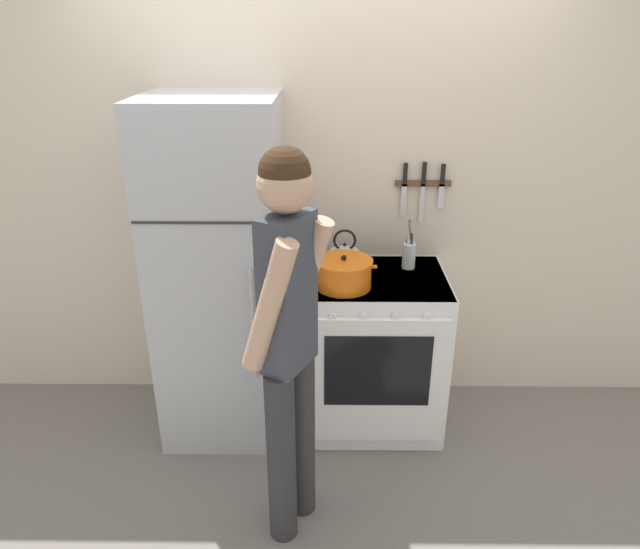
{
  "coord_description": "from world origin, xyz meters",
  "views": [
    {
      "loc": [
        0.03,
        -3.1,
        2.17
      ],
      "look_at": [
        0.0,
        -0.46,
        1.0
      ],
      "focal_mm": 32.0,
      "sensor_mm": 36.0,
      "label": 1
    }
  ],
  "objects": [
    {
      "name": "ground_plane",
      "position": [
        0.0,
        0.0,
        0.0
      ],
      "size": [
        14.0,
        14.0,
        0.0
      ],
      "primitive_type": "plane",
      "color": "slate"
    },
    {
      "name": "wall_back",
      "position": [
        0.0,
        0.03,
        1.27
      ],
      "size": [
        10.0,
        0.06,
        2.55
      ],
      "color": "beige",
      "rests_on": "ground_plane"
    },
    {
      "name": "refrigerator",
      "position": [
        -0.53,
        -0.33,
        0.93
      ],
      "size": [
        0.66,
        0.68,
        1.86
      ],
      "color": "#B7BABF",
      "rests_on": "ground_plane"
    },
    {
      "name": "stove_range",
      "position": [
        0.3,
        -0.33,
        0.47
      ],
      "size": [
        0.78,
        0.65,
        0.92
      ],
      "color": "white",
      "rests_on": "ground_plane"
    },
    {
      "name": "dutch_oven_pot",
      "position": [
        0.13,
        -0.43,
        0.99
      ],
      "size": [
        0.34,
        0.3,
        0.18
      ],
      "color": "orange",
      "rests_on": "stove_range"
    },
    {
      "name": "tea_kettle",
      "position": [
        0.14,
        -0.18,
        0.99
      ],
      "size": [
        0.2,
        0.16,
        0.23
      ],
      "color": "silver",
      "rests_on": "stove_range"
    },
    {
      "name": "utensil_jar",
      "position": [
        0.49,
        -0.18,
        1.0
      ],
      "size": [
        0.08,
        0.07,
        0.28
      ],
      "color": "silver",
      "rests_on": "stove_range"
    },
    {
      "name": "person",
      "position": [
        -0.12,
        -1.09,
        1.01
      ],
      "size": [
        0.4,
        0.44,
        1.78
      ],
      "rotation": [
        0.0,
        0.0,
        1.08
      ],
      "color": "#2D2D30",
      "rests_on": "ground_plane"
    },
    {
      "name": "wall_knife_strip",
      "position": [
        0.57,
        -0.02,
        1.36
      ],
      "size": [
        0.31,
        0.03,
        0.35
      ],
      "color": "brown"
    }
  ]
}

